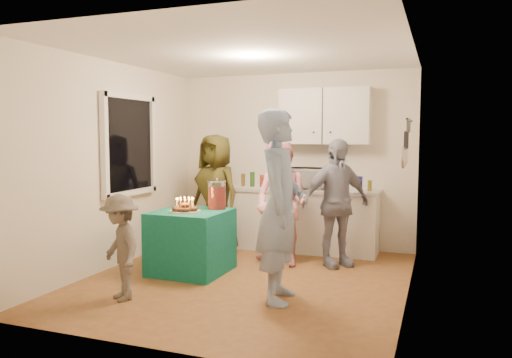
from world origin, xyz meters
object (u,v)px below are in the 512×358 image
(woman_back_right, at_px, (336,203))
(child_near_left, at_px, (120,247))
(counter, at_px, (301,221))
(party_table, at_px, (191,242))
(microwave, at_px, (307,178))
(woman_back_left, at_px, (216,194))
(punch_jar, at_px, (217,195))
(woman_back_center, at_px, (281,203))
(man_birthday, at_px, (280,206))

(woman_back_right, height_order, child_near_left, woman_back_right)
(counter, height_order, party_table, counter)
(microwave, relative_size, woman_back_right, 0.33)
(microwave, bearing_deg, party_table, -127.01)
(microwave, xyz_separation_m, child_near_left, (-1.22, -2.79, -0.52))
(party_table, height_order, woman_back_left, woman_back_left)
(woman_back_left, distance_m, woman_back_right, 1.76)
(counter, bearing_deg, woman_back_right, -47.65)
(punch_jar, bearing_deg, microwave, 59.82)
(microwave, bearing_deg, woman_back_right, -56.04)
(woman_back_center, xyz_separation_m, child_near_left, (-1.12, -1.89, -0.26))
(woman_back_left, bearing_deg, man_birthday, -29.64)
(punch_jar, xyz_separation_m, woman_back_right, (1.36, 0.65, -0.11))
(woman_back_left, bearing_deg, counter, 45.90)
(counter, xyz_separation_m, woman_back_right, (0.65, -0.71, 0.39))
(punch_jar, distance_m, woman_back_left, 0.89)
(counter, bearing_deg, woman_back_left, -152.88)
(microwave, distance_m, man_birthday, 2.27)
(microwave, relative_size, man_birthday, 0.28)
(child_near_left, bearing_deg, party_table, 117.53)
(party_table, bearing_deg, woman_back_right, 29.67)
(counter, distance_m, child_near_left, 3.01)
(man_birthday, bearing_deg, punch_jar, 41.78)
(microwave, height_order, party_table, microwave)
(punch_jar, bearing_deg, woman_back_right, 25.67)
(punch_jar, bearing_deg, woman_back_left, 115.96)
(microwave, bearing_deg, woman_back_left, -159.10)
(punch_jar, bearing_deg, child_near_left, -106.68)
(child_near_left, bearing_deg, woman_back_right, 86.12)
(microwave, distance_m, punch_jar, 1.59)
(woman_back_center, bearing_deg, counter, 109.99)
(punch_jar, distance_m, woman_back_center, 0.85)
(party_table, xyz_separation_m, child_near_left, (-0.19, -1.17, 0.16))
(punch_jar, xyz_separation_m, man_birthday, (1.10, -0.88, 0.04))
(microwave, bearing_deg, counter, 175.39)
(woman_back_right, bearing_deg, microwave, 85.63)
(man_birthday, relative_size, woman_back_center, 1.20)
(counter, bearing_deg, child_near_left, -112.23)
(microwave, height_order, child_near_left, microwave)
(counter, bearing_deg, punch_jar, -117.56)
(party_table, height_order, woman_back_right, woman_back_right)
(party_table, height_order, woman_back_center, woman_back_center)
(party_table, height_order, punch_jar, punch_jar)
(microwave, bearing_deg, punch_jar, -124.78)
(party_table, distance_m, punch_jar, 0.65)
(punch_jar, height_order, woman_back_center, woman_back_center)
(counter, height_order, man_birthday, man_birthday)
(woman_back_left, height_order, woman_back_center, woman_back_left)
(counter, xyz_separation_m, child_near_left, (-1.14, -2.79, 0.11))
(counter, distance_m, woman_back_right, 1.04)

